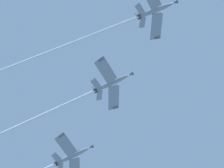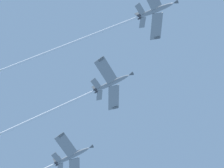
# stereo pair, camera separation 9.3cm
# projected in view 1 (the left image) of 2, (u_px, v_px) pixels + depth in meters

# --- Properties ---
(jet_second) EXTENTS (53.70, 20.12, 23.50)m
(jet_second) POSITION_uv_depth(u_px,v_px,m) (129.00, 21.00, 154.73)
(jet_second) COLOR gray
(jet_third) EXTENTS (49.81, 20.07, 23.15)m
(jet_third) POSITION_uv_depth(u_px,v_px,m) (85.00, 95.00, 159.72)
(jet_third) COLOR gray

